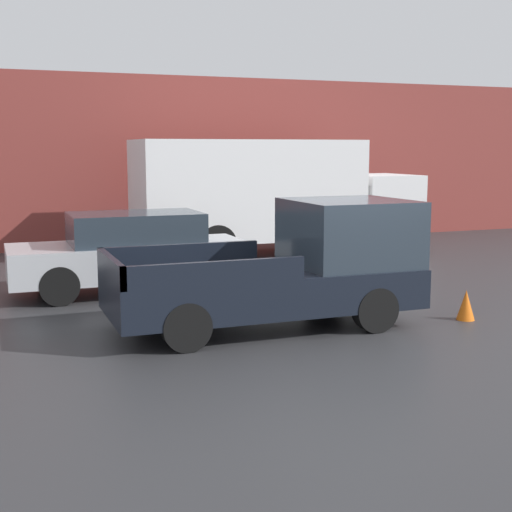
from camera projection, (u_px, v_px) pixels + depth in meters
ground_plane at (356, 326)px, 11.84m from camera, size 60.00×60.00×0.00m
building_wall at (183, 161)px, 21.60m from camera, size 28.00×0.15×5.07m
pickup_truck at (293, 268)px, 11.82m from camera, size 5.05×2.12×2.06m
car at (131, 252)px, 14.55m from camera, size 4.76×1.87×1.63m
delivery_truck at (269, 193)px, 19.58m from camera, size 8.02×2.41×3.15m
newspaper_box at (123, 231)px, 20.93m from camera, size 0.45×0.40×1.06m
traffic_cone at (466, 305)px, 12.24m from camera, size 0.31×0.31×0.52m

